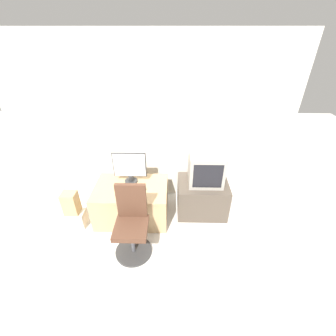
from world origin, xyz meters
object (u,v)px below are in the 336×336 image
keyboard (129,189)px  mouse (145,189)px  main_monitor (130,167)px  office_chair (132,226)px  cardboard_box_lower (75,219)px  crt_tv (206,169)px

keyboard → mouse: mouse is taller
main_monitor → office_chair: 0.89m
main_monitor → keyboard: size_ratio=1.53×
mouse → cardboard_box_lower: bearing=-170.6°
keyboard → office_chair: size_ratio=0.33×
keyboard → main_monitor: bearing=88.9°
main_monitor → cardboard_box_lower: size_ratio=1.63×
crt_tv → cardboard_box_lower: 2.11m
main_monitor → mouse: size_ratio=8.63×
keyboard → cardboard_box_lower: keyboard is taller
mouse → keyboard: bearing=178.4°
office_chair → cardboard_box_lower: size_ratio=3.27×
crt_tv → cardboard_box_lower: size_ratio=1.68×
main_monitor → cardboard_box_lower: (-0.82, -0.38, -0.69)m
main_monitor → office_chair: size_ratio=0.50×
cardboard_box_lower → main_monitor: bearing=24.5°
main_monitor → crt_tv: 1.14m
main_monitor → crt_tv: size_ratio=0.97×
cardboard_box_lower → office_chair: bearing=-23.4°
main_monitor → keyboard: 0.32m
main_monitor → mouse: main_monitor is taller
office_chair → cardboard_box_lower: office_chair is taller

